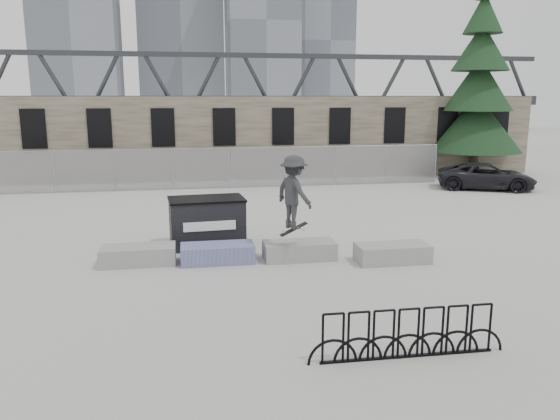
# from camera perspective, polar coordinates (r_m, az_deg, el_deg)

# --- Properties ---
(ground) EXTENTS (120.00, 120.00, 0.00)m
(ground) POSITION_cam_1_polar(r_m,az_deg,el_deg) (15.34, -1.47, -5.25)
(ground) COLOR #BABAB5
(ground) RESTS_ON ground
(stone_wall) EXTENTS (36.00, 2.58, 4.50)m
(stone_wall) POSITION_cam_1_polar(r_m,az_deg,el_deg) (30.90, -6.00, 7.55)
(stone_wall) COLOR #625948
(stone_wall) RESTS_ON ground
(chainlink_fence) EXTENTS (22.06, 0.06, 2.02)m
(chainlink_fence) POSITION_cam_1_polar(r_m,az_deg,el_deg) (27.31, -5.38, 4.45)
(chainlink_fence) COLOR gray
(chainlink_fence) RESTS_ON ground
(planter_far_left) EXTENTS (2.00, 0.90, 0.50)m
(planter_far_left) POSITION_cam_1_polar(r_m,az_deg,el_deg) (15.41, -14.59, -4.50)
(planter_far_left) COLOR #979795
(planter_far_left) RESTS_ON ground
(planter_center_left) EXTENTS (2.00, 0.90, 0.50)m
(planter_center_left) POSITION_cam_1_polar(r_m,az_deg,el_deg) (15.18, -6.56, -4.44)
(planter_center_left) COLOR #313994
(planter_center_left) RESTS_ON ground
(planter_center_right) EXTENTS (2.00, 0.90, 0.50)m
(planter_center_right) POSITION_cam_1_polar(r_m,az_deg,el_deg) (15.38, 2.04, -4.15)
(planter_center_right) COLOR #979795
(planter_center_right) RESTS_ON ground
(planter_offset) EXTENTS (2.00, 0.90, 0.50)m
(planter_offset) POSITION_cam_1_polar(r_m,az_deg,el_deg) (15.41, 11.67, -4.36)
(planter_offset) COLOR #979795
(planter_offset) RESTS_ON ground
(dumpster) EXTENTS (2.36, 1.55, 1.49)m
(dumpster) POSITION_cam_1_polar(r_m,az_deg,el_deg) (16.77, -7.65, -1.22)
(dumpster) COLOR black
(dumpster) RESTS_ON ground
(bike_rack) EXTENTS (3.59, 0.11, 0.90)m
(bike_rack) POSITION_cam_1_polar(r_m,az_deg,el_deg) (9.98, 13.26, -12.50)
(bike_rack) COLOR black
(bike_rack) RESTS_ON ground
(spruce_tree) EXTENTS (5.16, 5.16, 11.50)m
(spruce_tree) POSITION_cam_1_polar(r_m,az_deg,el_deg) (33.40, 19.99, 11.40)
(spruce_tree) COLOR #38281E
(spruce_tree) RESTS_ON ground
(skyline_towers) EXTENTS (58.00, 28.00, 48.00)m
(skyline_towers) POSITION_cam_1_polar(r_m,az_deg,el_deg) (109.55, -9.86, 20.15)
(skyline_towers) COLOR slate
(skyline_towers) RESTS_ON ground
(truss_bridge) EXTENTS (70.00, 3.00, 9.80)m
(truss_bridge) POSITION_cam_1_polar(r_m,az_deg,el_deg) (70.56, -0.05, 11.47)
(truss_bridge) COLOR #2D3033
(truss_bridge) RESTS_ON ground
(suv) EXTENTS (5.07, 3.76, 1.28)m
(suv) POSITION_cam_1_polar(r_m,az_deg,el_deg) (28.78, 20.76, 3.32)
(suv) COLOR black
(suv) RESTS_ON ground
(skateboarder) EXTENTS (1.25, 1.47, 2.18)m
(skateboarder) POSITION_cam_1_polar(r_m,az_deg,el_deg) (14.58, 1.46, 1.86)
(skateboarder) COLOR #2D2D30
(skateboarder) RESTS_ON ground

